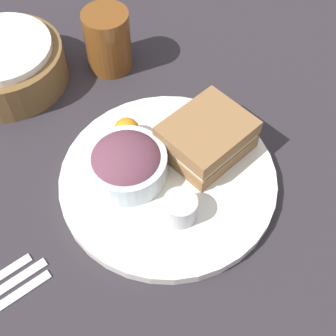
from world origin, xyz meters
The scene contains 8 objects.
ground_plane centered at (0.00, 0.00, 0.00)m, with size 4.00×4.00×0.00m, color #2D282D.
plate centered at (0.00, 0.00, 0.01)m, with size 0.32×0.32×0.02m, color white.
sandwich centered at (0.07, -0.01, 0.04)m, with size 0.13×0.11×0.06m.
salad_bowl centered at (-0.04, 0.05, 0.04)m, with size 0.12×0.12×0.06m.
dressing_cup centered at (-0.04, -0.06, 0.04)m, with size 0.05×0.05×0.04m, color #B7B7BC.
orange_wedge centered at (0.01, 0.09, 0.04)m, with size 0.04×0.04×0.04m, color orange.
drink_glass centered at (0.12, 0.24, 0.05)m, with size 0.08×0.08×0.11m, color brown.
bread_basket centered at (-0.02, 0.34, 0.04)m, with size 0.20×0.20×0.08m.
Camera 1 is at (-0.28, -0.25, 0.58)m, focal length 50.00 mm.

